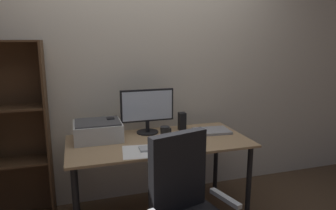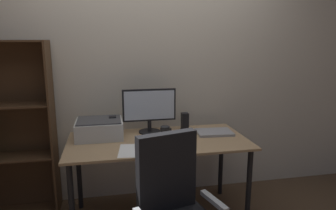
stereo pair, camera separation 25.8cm
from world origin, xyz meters
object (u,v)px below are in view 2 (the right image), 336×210
object	(u,v)px
monitor	(149,108)
keyboard	(155,147)
speaker_right	(185,122)
printer	(99,128)
bookshelf	(11,132)
speaker_left	(113,126)
laptop	(214,132)
desk	(158,149)
coffee_mug	(165,132)
mouse	(181,145)

from	to	relation	value
monitor	keyboard	xyz separation A→B (m)	(-0.02, -0.44, -0.22)
keyboard	speaker_right	world-z (taller)	speaker_right
printer	bookshelf	distance (m)	0.80
speaker_left	bookshelf	xyz separation A→B (m)	(-0.89, 0.15, -0.05)
speaker_left	speaker_right	bearing A→B (deg)	0.00
keyboard	laptop	xyz separation A→B (m)	(0.60, 0.28, 0.00)
speaker_left	desk	bearing A→B (deg)	-30.81
speaker_right	bookshelf	bearing A→B (deg)	174.56
bookshelf	laptop	bearing A→B (deg)	-9.24
coffee_mug	desk	bearing A→B (deg)	-150.81
printer	bookshelf	xyz separation A→B (m)	(-0.77, 0.20, -0.04)
speaker_left	bookshelf	bearing A→B (deg)	170.54
desk	printer	size ratio (longest dim) A/B	3.82
laptop	speaker_right	xyz separation A→B (m)	(-0.24, 0.14, 0.07)
keyboard	coffee_mug	distance (m)	0.28
printer	mouse	bearing A→B (deg)	-30.43
mouse	speaker_right	world-z (taller)	speaker_right
printer	coffee_mug	bearing A→B (deg)	-13.70
coffee_mug	monitor	bearing A→B (deg)	119.43
speaker_right	printer	size ratio (longest dim) A/B	0.43
desk	speaker_right	world-z (taller)	speaker_right
keyboard	speaker_right	xyz separation A→B (m)	(0.36, 0.43, 0.08)
mouse	coffee_mug	world-z (taller)	coffee_mug
monitor	desk	bearing A→B (deg)	-79.68
printer	keyboard	bearing A→B (deg)	-41.43
mouse	printer	distance (m)	0.75
mouse	printer	xyz separation A→B (m)	(-0.64, 0.38, 0.06)
monitor	mouse	xyz separation A→B (m)	(0.19, -0.43, -0.22)
keyboard	laptop	world-z (taller)	laptop
laptop	bookshelf	bearing A→B (deg)	175.45
coffee_mug	printer	xyz separation A→B (m)	(-0.56, 0.14, 0.03)
desk	laptop	world-z (taller)	laptop
coffee_mug	bookshelf	distance (m)	1.38
printer	desk	bearing A→B (deg)	-19.48
mouse	speaker_right	bearing A→B (deg)	80.98
monitor	mouse	bearing A→B (deg)	-66.36
speaker_left	printer	distance (m)	0.13
coffee_mug	speaker_right	xyz separation A→B (m)	(0.22, 0.19, 0.03)
desk	monitor	distance (m)	0.39
monitor	printer	xyz separation A→B (m)	(-0.45, -0.06, -0.15)
monitor	speaker_left	size ratio (longest dim) A/B	2.87
mouse	coffee_mug	xyz separation A→B (m)	(-0.08, 0.24, 0.04)
keyboard	speaker_right	size ratio (longest dim) A/B	1.71
speaker_left	laptop	bearing A→B (deg)	-9.02
laptop	speaker_left	xyz separation A→B (m)	(-0.91, 0.14, 0.07)
laptop	speaker_right	distance (m)	0.29
keyboard	coffee_mug	bearing A→B (deg)	63.71
mouse	speaker_left	bearing A→B (deg)	150.48
speaker_right	monitor	bearing A→B (deg)	178.63
desk	printer	xyz separation A→B (m)	(-0.49, 0.17, 0.16)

